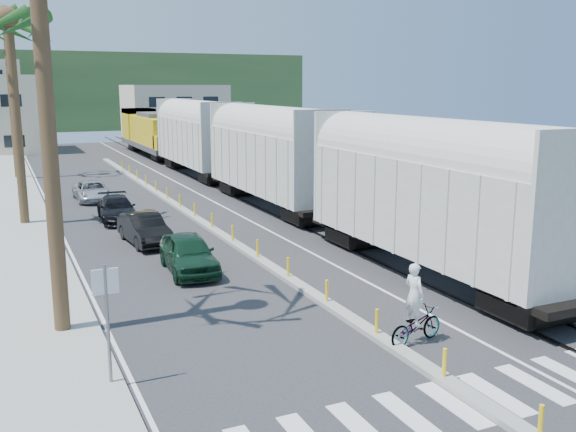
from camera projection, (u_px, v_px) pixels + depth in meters
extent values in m
plane|color=#28282B|center=(419.00, 366.00, 16.25)|extent=(140.00, 140.00, 0.00)
cube|color=gray|center=(19.00, 214.00, 35.09)|extent=(3.00, 90.00, 0.15)
cube|color=black|center=(223.00, 191.00, 42.96)|extent=(0.12, 100.00, 0.06)
cube|color=black|center=(243.00, 189.00, 43.54)|extent=(0.12, 100.00, 0.06)
cube|color=gray|center=(195.00, 217.00, 34.08)|extent=(0.45, 60.00, 0.15)
cylinder|color=yellow|center=(541.00, 421.00, 12.59)|extent=(0.10, 0.10, 0.70)
cylinder|color=yellow|center=(444.00, 362.00, 15.26)|extent=(0.10, 0.10, 0.70)
cylinder|color=yellow|center=(377.00, 321.00, 17.94)|extent=(0.10, 0.10, 0.70)
cylinder|color=yellow|center=(327.00, 290.00, 20.61)|extent=(0.10, 0.10, 0.70)
cylinder|color=yellow|center=(288.00, 267.00, 23.29)|extent=(0.10, 0.10, 0.70)
cylinder|color=yellow|center=(258.00, 248.00, 25.97)|extent=(0.10, 0.10, 0.70)
cylinder|color=yellow|center=(233.00, 233.00, 28.64)|extent=(0.10, 0.10, 0.70)
cylinder|color=yellow|center=(212.00, 220.00, 31.32)|extent=(0.10, 0.10, 0.70)
cylinder|color=yellow|center=(195.00, 210.00, 33.99)|extent=(0.10, 0.10, 0.70)
cylinder|color=yellow|center=(180.00, 201.00, 36.67)|extent=(0.10, 0.10, 0.70)
cylinder|color=yellow|center=(167.00, 193.00, 39.35)|extent=(0.10, 0.10, 0.70)
cylinder|color=yellow|center=(156.00, 186.00, 42.02)|extent=(0.10, 0.10, 0.70)
cylinder|color=yellow|center=(146.00, 180.00, 44.70)|extent=(0.10, 0.10, 0.70)
cylinder|color=yellow|center=(137.00, 174.00, 47.37)|extent=(0.10, 0.10, 0.70)
cylinder|color=yellow|center=(129.00, 170.00, 50.05)|extent=(0.10, 0.10, 0.70)
cylinder|color=yellow|center=(122.00, 165.00, 52.72)|extent=(0.10, 0.10, 0.70)
cube|color=silver|center=(471.00, 400.00, 14.47)|extent=(14.00, 2.20, 0.01)
cube|color=silver|center=(52.00, 212.00, 35.80)|extent=(0.12, 90.00, 0.01)
cube|color=silver|center=(211.00, 200.00, 39.57)|extent=(0.12, 90.00, 0.01)
cube|color=beige|center=(430.00, 204.00, 23.48)|extent=(3.00, 12.88, 3.40)
cylinder|color=beige|center=(432.00, 158.00, 23.14)|extent=(2.90, 12.58, 2.90)
cube|color=black|center=(427.00, 262.00, 23.92)|extent=(2.60, 12.88, 1.00)
cube|color=beige|center=(271.00, 161.00, 36.86)|extent=(3.00, 12.88, 3.40)
cylinder|color=beige|center=(271.00, 131.00, 36.51)|extent=(2.90, 12.58, 2.90)
cube|color=black|center=(271.00, 199.00, 37.30)|extent=(2.60, 12.88, 1.00)
cube|color=beige|center=(196.00, 141.00, 50.23)|extent=(3.00, 12.88, 3.40)
cylinder|color=beige|center=(196.00, 119.00, 49.89)|extent=(2.90, 12.58, 2.90)
cube|color=black|center=(197.00, 169.00, 50.68)|extent=(2.60, 12.88, 1.00)
cube|color=#4C4C4F|center=(152.00, 145.00, 64.84)|extent=(3.00, 17.00, 0.50)
cube|color=#BA9112|center=(153.00, 130.00, 63.63)|extent=(2.70, 12.24, 2.60)
cube|color=#BA9112|center=(139.00, 123.00, 69.62)|extent=(3.00, 3.74, 3.20)
cube|color=black|center=(152.00, 151.00, 64.96)|extent=(2.60, 13.60, 0.90)
cylinder|color=brown|center=(49.00, 141.00, 17.26)|extent=(0.44, 0.44, 11.00)
cylinder|color=brown|center=(17.00, 126.00, 31.51)|extent=(0.44, 0.44, 10.00)
sphere|color=#17491B|center=(8.00, 17.00, 30.48)|extent=(3.20, 3.20, 3.20)
cylinder|color=brown|center=(12.00, 99.00, 47.49)|extent=(0.44, 0.44, 12.00)
sphere|color=#17491B|center=(4.00, 12.00, 46.26)|extent=(3.20, 3.20, 3.20)
cylinder|color=slate|center=(108.00, 327.00, 14.78)|extent=(0.08, 0.08, 3.00)
cube|color=silver|center=(105.00, 282.00, 14.56)|extent=(0.60, 0.04, 0.60)
cube|color=beige|center=(174.00, 113.00, 82.85)|extent=(12.00, 10.00, 7.00)
cube|color=#385628|center=(54.00, 91.00, 104.25)|extent=(80.00, 20.00, 12.00)
imported|color=#10301D|center=(189.00, 253.00, 24.28)|extent=(2.25, 4.51, 1.46)
imported|color=black|center=(144.00, 229.00, 28.63)|extent=(2.15, 4.41, 1.37)
imported|color=black|center=(117.00, 209.00, 33.47)|extent=(2.19, 4.55, 1.27)
imported|color=#AFB1B4|center=(92.00, 191.00, 39.35)|extent=(2.06, 4.33, 1.19)
imported|color=#9EA0A5|center=(416.00, 325.00, 17.61)|extent=(1.46, 2.18, 1.00)
imported|color=silver|center=(414.00, 294.00, 17.38)|extent=(0.81, 0.68, 1.74)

